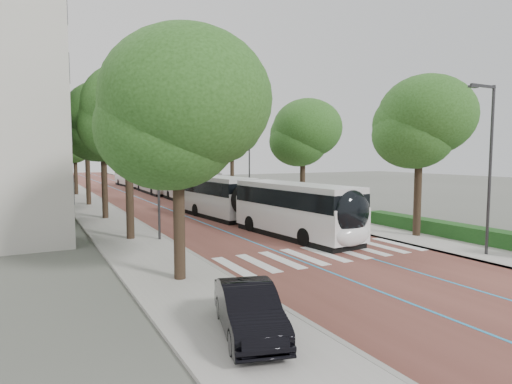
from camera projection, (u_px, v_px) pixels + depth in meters
ground at (334, 259)px, 20.03m from camera, size 160.00×160.00×0.00m
road at (139, 193)px, 55.20m from camera, size 11.00×140.00×0.02m
sidewalk_left at (77, 195)px, 51.69m from camera, size 4.00×140.00×0.12m
sidewalk_right at (194, 190)px, 58.71m from camera, size 4.00×140.00×0.12m
kerb_left at (93, 194)px, 52.58m from camera, size 0.20×140.00×0.14m
kerb_right at (181, 190)px, 57.82m from camera, size 0.20×140.00×0.14m
zebra_crossing at (325, 254)px, 21.01m from camera, size 10.55×3.60×0.01m
lane_line_left at (126, 193)px, 54.45m from camera, size 0.12×126.00×0.01m
lane_line_right at (151, 192)px, 55.95m from camera, size 0.12×126.00×0.01m
hedge at (462, 232)px, 24.25m from camera, size 1.20×14.00×0.80m
streetlight_near at (488, 156)px, 20.08m from camera, size 1.82×0.20×8.00m
streetlight_far at (248, 155)px, 42.06m from camera, size 1.82×0.20×8.00m
lamp_post_left at (158, 169)px, 23.85m from camera, size 0.14×0.14×8.00m
trees_left at (95, 132)px, 35.62m from camera, size 6.39×60.96×9.77m
trees_right at (254, 138)px, 43.02m from camera, size 5.89×47.72×9.07m
lead_bus at (259, 204)px, 28.41m from camera, size 4.17×18.54×3.20m
bus_queued_0 at (191, 187)px, 43.27m from camera, size 2.86×12.46×3.20m
bus_queued_1 at (155, 180)px, 54.33m from camera, size 2.78×12.45×3.20m
bus_queued_2 at (133, 176)px, 65.24m from camera, size 3.17×12.51×3.20m
parked_car at (249, 310)px, 11.35m from camera, size 2.46×4.27×1.33m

